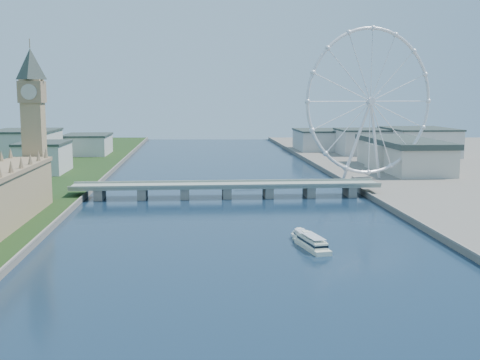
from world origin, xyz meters
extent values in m
cube|color=tan|center=(-128.00, 278.00, 43.00)|extent=(13.00, 13.00, 80.00)
cube|color=#937A59|center=(-128.00, 278.00, 75.00)|extent=(15.00, 15.00, 14.00)
pyramid|color=#2D3833|center=(-128.00, 278.00, 103.00)|extent=(20.02, 20.02, 20.00)
cube|color=gray|center=(0.00, 300.00, 8.50)|extent=(220.00, 22.00, 2.00)
cube|color=gray|center=(-90.00, 300.00, 3.75)|extent=(6.00, 20.00, 7.50)
cube|color=gray|center=(-60.00, 300.00, 3.75)|extent=(6.00, 20.00, 7.50)
cube|color=gray|center=(-30.00, 300.00, 3.75)|extent=(6.00, 20.00, 7.50)
cube|color=gray|center=(0.00, 300.00, 3.75)|extent=(6.00, 20.00, 7.50)
cube|color=gray|center=(30.00, 300.00, 3.75)|extent=(6.00, 20.00, 7.50)
cube|color=gray|center=(60.00, 300.00, 3.75)|extent=(6.00, 20.00, 7.50)
cube|color=gray|center=(90.00, 300.00, 3.75)|extent=(6.00, 20.00, 7.50)
torus|color=silver|center=(120.00, 355.00, 68.00)|extent=(113.60, 39.12, 118.60)
cylinder|color=silver|center=(120.00, 355.00, 68.00)|extent=(7.25, 6.61, 6.00)
cube|color=gray|center=(117.00, 365.00, 4.00)|extent=(14.00, 10.00, 2.00)
cube|color=beige|center=(-160.00, 430.00, 16.00)|extent=(40.00, 60.00, 26.00)
cube|color=beige|center=(-200.00, 520.00, 19.00)|extent=(60.00, 80.00, 32.00)
cube|color=beige|center=(-150.00, 600.00, 14.00)|extent=(50.00, 70.00, 22.00)
cube|color=beige|center=(180.00, 580.00, 17.00)|extent=(60.00, 60.00, 28.00)
cube|color=beige|center=(240.00, 560.00, 18.00)|extent=(70.00, 90.00, 30.00)
cube|color=beige|center=(140.00, 640.00, 15.00)|extent=(60.00, 80.00, 24.00)
camera|label=1|loc=(-22.68, -126.39, 72.89)|focal=45.00mm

